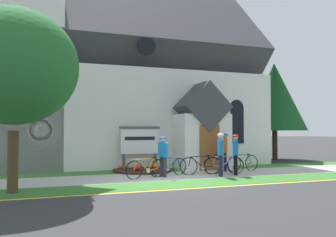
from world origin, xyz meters
TOP-DOWN VIEW (x-y plane):
  - ground at (0.00, 4.00)m, footprint 140.00×140.00m
  - sidewalk_slab at (0.33, 1.47)m, footprint 32.00×2.52m
  - grass_verge at (0.33, -0.62)m, footprint 32.00×1.67m
  - church_lawn at (0.33, 3.51)m, footprint 24.00×1.55m
  - curb_paint_stripe at (0.33, -1.61)m, footprint 28.00×0.16m
  - church_building at (-0.09, 9.40)m, footprint 14.65×12.74m
  - church_sign at (-0.11, 3.84)m, footprint 1.89×0.18m
  - flower_bed at (-0.13, 3.38)m, footprint 2.64×2.64m
  - bicycle_white at (0.55, 1.67)m, footprint 1.67×0.48m
  - bicycle_green at (1.87, 1.45)m, footprint 1.75×0.39m
  - bicycle_silver at (-0.58, 1.16)m, footprint 1.73×0.54m
  - bicycle_orange at (4.17, 1.91)m, footprint 1.71×0.29m
  - bicycle_red at (2.89, 1.41)m, footprint 1.66×0.57m
  - cyclist_in_red_jersey at (2.37, 0.67)m, footprint 0.39×0.67m
  - cyclist_in_blue_jersey at (3.37, 2.11)m, footprint 0.44×0.68m
  - cyclist_in_yellow_jersey at (0.14, 1.27)m, footprint 0.30×0.74m
  - cyclist_in_white_jersey at (3.12, 0.79)m, footprint 0.43×0.64m
  - roadside_conifer at (9.26, 6.45)m, footprint 3.89×3.89m
  - verge_sapling at (-5.17, -0.53)m, footprint 3.77×3.77m

SIDE VIEW (x-z plane):
  - ground at x=0.00m, z-range 0.00..0.00m
  - curb_paint_stripe at x=0.33m, z-range 0.00..0.01m
  - grass_verge at x=0.33m, z-range 0.00..0.01m
  - church_lawn at x=0.33m, z-range 0.00..0.01m
  - sidewalk_slab at x=0.33m, z-range 0.00..0.01m
  - flower_bed at x=-0.13m, z-range -0.10..0.24m
  - bicycle_white at x=0.55m, z-range -0.03..0.76m
  - bicycle_silver at x=-0.58m, z-range -0.03..0.79m
  - bicycle_red at x=2.89m, z-range -0.04..0.79m
  - bicycle_orange at x=4.17m, z-range -0.02..0.78m
  - bicycle_green at x=1.87m, z-range -0.03..0.80m
  - cyclist_in_yellow_jersey at x=0.14m, z-range 0.13..1.72m
  - cyclist_in_white_jersey at x=3.12m, z-range 0.14..1.81m
  - cyclist_in_blue_jersey at x=3.37m, z-range 0.15..1.86m
  - cyclist_in_red_jersey at x=2.37m, z-range 0.16..1.88m
  - church_sign at x=-0.11m, z-range 0.30..2.32m
  - verge_sapling at x=-5.17m, z-range 0.99..6.48m
  - roadside_conifer at x=9.26m, z-range 0.90..6.92m
  - church_building at x=-0.09m, z-range -1.86..11.28m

